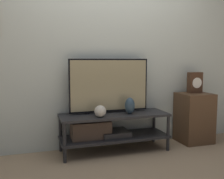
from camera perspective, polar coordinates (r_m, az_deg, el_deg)
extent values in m
plane|color=#997F60|center=(3.23, 2.08, -14.73)|extent=(12.00, 12.00, 0.00)
cube|color=beige|center=(3.54, -0.89, 9.43)|extent=(6.40, 0.06, 2.70)
cube|color=#232326|center=(3.34, 0.53, -5.59)|extent=(1.38, 0.46, 0.03)
cube|color=#232326|center=(3.41, 0.53, -10.29)|extent=(1.38, 0.46, 0.03)
cylinder|color=#232326|center=(3.07, -10.28, -11.19)|extent=(0.04, 0.04, 0.48)
cylinder|color=#232326|center=(3.48, 12.11, -9.10)|extent=(0.04, 0.04, 0.48)
cylinder|color=#232326|center=(3.45, -11.16, -9.22)|extent=(0.04, 0.04, 0.48)
cylinder|color=#232326|center=(3.82, 9.10, -7.63)|extent=(0.04, 0.04, 0.48)
cube|color=black|center=(3.40, 0.53, -9.48)|extent=(0.36, 0.32, 0.07)
cube|color=#47382D|center=(3.30, -4.66, -8.69)|extent=(0.48, 0.25, 0.21)
cylinder|color=black|center=(3.35, -5.33, -5.15)|extent=(0.05, 0.05, 0.02)
cylinder|color=black|center=(3.51, 3.87, -4.59)|extent=(0.05, 0.05, 0.02)
cube|color=black|center=(3.37, -0.62, 0.95)|extent=(1.04, 0.04, 0.68)
cube|color=#998C66|center=(3.35, -0.54, 0.92)|extent=(1.01, 0.01, 0.64)
ellipsoid|color=#2D4251|center=(3.33, 3.90, -3.55)|extent=(0.13, 0.12, 0.21)
sphere|color=beige|center=(3.15, -2.58, -4.74)|extent=(0.14, 0.14, 0.14)
cube|color=#513823|center=(3.92, 17.43, -5.87)|extent=(0.44, 0.41, 0.70)
cube|color=#422819|center=(3.91, 17.58, 1.45)|extent=(0.20, 0.10, 0.29)
cylinder|color=white|center=(3.86, 18.04, 1.38)|extent=(0.15, 0.01, 0.15)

